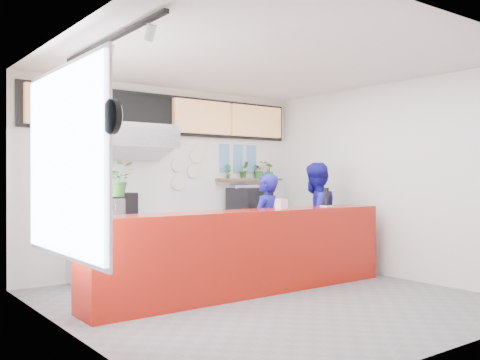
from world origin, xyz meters
TOP-DOWN VIEW (x-y plane):
  - floor at (0.00, 0.00)m, footprint 5.00×5.00m
  - ceiling at (0.00, 0.00)m, footprint 5.00×5.00m
  - wall_back at (0.00, 2.50)m, footprint 5.00×0.00m
  - wall_left at (-2.50, 0.00)m, footprint 0.00×5.00m
  - wall_right at (2.50, 0.00)m, footprint 0.00×5.00m
  - service_counter at (0.00, 0.40)m, footprint 4.50×0.60m
  - cream_band at (0.00, 2.49)m, footprint 5.00×0.02m
  - prep_bench at (-0.80, 2.20)m, footprint 1.80×0.60m
  - panini_oven at (-1.06, 2.20)m, footprint 0.55×0.55m
  - extraction_hood at (-0.80, 2.15)m, footprint 1.20×0.70m
  - hood_lip at (-0.80, 2.15)m, footprint 1.20×0.69m
  - right_bench at (1.50, 2.20)m, footprint 1.80×0.60m
  - espresso_machine at (1.44, 2.20)m, footprint 0.81×0.66m
  - espresso_tray at (1.44, 2.20)m, footprint 0.76×0.64m
  - herb_shelf at (1.60, 2.40)m, footprint 1.40×0.18m
  - menu_board_far_left at (-1.75, 2.38)m, footprint 1.10×0.10m
  - menu_board_mid_left at (-0.59, 2.38)m, footprint 1.10×0.10m
  - menu_board_mid_right at (0.57, 2.38)m, footprint 1.10×0.10m
  - menu_board_far_right at (1.73, 2.38)m, footprint 1.10×0.10m
  - soffit at (0.00, 2.46)m, footprint 4.80×0.04m
  - window_pane at (-2.47, 0.30)m, footprint 0.04×2.20m
  - window_frame at (-2.45, 0.30)m, footprint 0.03×2.30m
  - wall_clock_rim at (-2.46, -0.90)m, footprint 0.05×0.30m
  - wall_clock_face at (-2.43, -0.90)m, footprint 0.02×0.26m
  - track_rail at (-2.10, 0.00)m, footprint 0.05×2.40m
  - dec_plate_a at (0.15, 2.47)m, footprint 0.24×0.03m
  - dec_plate_b at (0.45, 2.47)m, footprint 0.24×0.03m
  - dec_plate_c at (0.15, 2.47)m, footprint 0.24×0.03m
  - dec_plate_d at (0.50, 2.47)m, footprint 0.24×0.03m
  - photo_frame_a at (1.10, 2.48)m, footprint 0.20×0.02m
  - photo_frame_b at (1.40, 2.48)m, footprint 0.20×0.02m
  - photo_frame_c at (1.70, 2.48)m, footprint 0.20×0.02m
  - photo_frame_d at (1.10, 2.48)m, footprint 0.20×0.02m
  - photo_frame_e at (1.40, 2.48)m, footprint 0.20×0.02m
  - photo_frame_f at (1.70, 2.48)m, footprint 0.20×0.02m
  - staff_center at (0.81, 1.01)m, footprint 0.69×0.59m
  - staff_right at (1.71, 0.87)m, footprint 0.92×0.74m
  - herb_a at (1.12, 2.40)m, footprint 0.15×0.12m
  - herb_b at (1.47, 2.40)m, footprint 0.19×0.17m
  - herb_c at (1.82, 2.40)m, footprint 0.35×0.32m
  - herb_d at (2.05, 2.40)m, footprint 0.16×0.15m
  - glass_vase at (-1.83, 0.38)m, footprint 0.20×0.20m
  - basil_vase at (-1.83, 0.38)m, footprint 0.42×0.38m
  - napkin_holder at (0.59, 0.39)m, footprint 0.17×0.13m
  - white_plate at (1.48, 0.39)m, footprint 0.28×0.28m
  - pepper_mill at (1.48, 0.39)m, footprint 0.07×0.07m

SIDE VIEW (x-z plane):
  - floor at x=0.00m, z-range 0.00..0.00m
  - prep_bench at x=-0.80m, z-range 0.00..0.90m
  - right_bench at x=1.50m, z-range 0.00..0.90m
  - service_counter at x=0.00m, z-range 0.00..1.10m
  - staff_center at x=0.81m, z-range 0.00..1.59m
  - staff_right at x=1.71m, z-range 0.00..1.77m
  - panini_oven at x=-1.06m, z-range 0.90..1.31m
  - white_plate at x=1.48m, z-range 1.10..1.12m
  - espresso_machine at x=1.44m, z-range 0.90..1.36m
  - napkin_holder at x=0.59m, z-range 1.10..1.24m
  - glass_vase at x=-1.83m, z-range 1.10..1.30m
  - pepper_mill at x=1.48m, z-range 1.11..1.38m
  - espresso_tray at x=1.44m, z-range 1.35..1.41m
  - dec_plate_c at x=0.15m, z-range 1.33..1.57m
  - wall_back at x=0.00m, z-range -1.00..4.00m
  - wall_left at x=-2.50m, z-range -1.00..4.00m
  - wall_right at x=2.50m, z-range -1.00..4.00m
  - herb_shelf at x=1.60m, z-range 1.48..1.52m
  - basil_vase at x=-1.83m, z-range 1.32..1.71m
  - dec_plate_b at x=0.45m, z-range 1.53..1.77m
  - herb_a at x=1.12m, z-range 1.52..1.78m
  - herb_d at x=2.05m, z-range 1.52..1.81m
  - herb_b at x=1.47m, z-range 1.52..1.83m
  - herb_c at x=1.82m, z-range 1.52..1.83m
  - window_pane at x=-2.47m, z-range 0.75..2.65m
  - window_frame at x=-2.45m, z-range 0.70..2.70m
  - dec_plate_a at x=0.15m, z-range 1.63..1.87m
  - photo_frame_d at x=1.10m, z-range 1.62..1.88m
  - photo_frame_e at x=1.40m, z-range 1.62..1.88m
  - photo_frame_f at x=1.70m, z-range 1.62..1.88m
  - dec_plate_d at x=0.50m, z-range 1.78..2.02m
  - hood_lip at x=-0.80m, z-range 1.79..2.11m
  - photo_frame_a at x=1.10m, z-range 1.88..2.12m
  - photo_frame_b at x=1.40m, z-range 1.88..2.12m
  - photo_frame_c at x=1.70m, z-range 1.88..2.12m
  - wall_clock_rim at x=-2.46m, z-range 1.90..2.20m
  - wall_clock_face at x=-2.43m, z-range 1.92..2.18m
  - extraction_hood at x=-0.80m, z-range 1.98..2.32m
  - menu_board_far_left at x=-1.75m, z-range 2.27..2.82m
  - menu_board_mid_left at x=-0.59m, z-range 2.27..2.82m
  - menu_board_mid_right at x=0.57m, z-range 2.27..2.82m
  - menu_board_far_right at x=1.73m, z-range 2.27..2.82m
  - soffit at x=0.00m, z-range 2.22..2.88m
  - cream_band at x=0.00m, z-range 2.20..3.00m
  - track_rail at x=-2.10m, z-range 2.92..2.96m
  - ceiling at x=0.00m, z-range 3.00..3.00m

